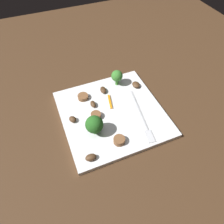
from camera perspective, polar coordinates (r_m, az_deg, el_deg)
name	(u,v)px	position (r m, az deg, el deg)	size (l,w,h in m)	color
ground_plane	(112,115)	(0.57, 0.00, -0.82)	(1.40, 1.40, 0.00)	#422B19
plate	(112,113)	(0.56, 0.00, -0.41)	(0.27, 0.27, 0.01)	white
fork	(142,118)	(0.55, 8.32, -1.75)	(0.18, 0.04, 0.00)	silver
broccoli_floret_0	(94,125)	(0.49, -4.93, -3.49)	(0.04, 0.04, 0.06)	#296420
broccoli_floret_1	(117,76)	(0.61, 1.39, 9.90)	(0.03, 0.03, 0.05)	#408630
sausage_slice_0	(83,97)	(0.59, -8.03, 4.18)	(0.03, 0.03, 0.01)	brown
sausage_slice_1	(96,116)	(0.54, -4.38, -1.11)	(0.03, 0.03, 0.01)	brown
sausage_slice_2	(119,140)	(0.50, 2.02, -7.85)	(0.03, 0.03, 0.01)	brown
mushroom_0	(103,90)	(0.61, -2.44, 6.12)	(0.03, 0.02, 0.01)	#422B19
mushroom_1	(91,157)	(0.48, -5.87, -12.40)	(0.03, 0.02, 0.01)	#4C331E
mushroom_2	(136,85)	(0.63, 6.68, 7.53)	(0.03, 0.02, 0.01)	#4C331E
mushroom_3	(93,104)	(0.57, -5.27, 2.21)	(0.02, 0.01, 0.01)	#4C331E
mushroom_4	(73,119)	(0.54, -10.85, -2.00)	(0.02, 0.02, 0.01)	#4C331E
pepper_strip_0	(110,102)	(0.58, -0.57, 2.87)	(0.05, 0.01, 0.00)	orange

